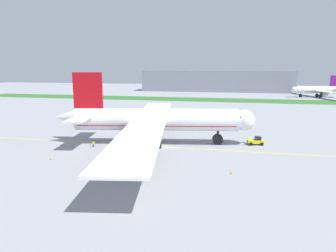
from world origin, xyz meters
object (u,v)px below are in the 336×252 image
at_px(traffic_cone_port_wing, 61,145).
at_px(parked_airliner_far_left, 317,90).
at_px(ground_crew_wingwalker_starboard, 93,143).
at_px(traffic_cone_near_nose, 231,172).
at_px(ground_crew_marshaller_front, 104,168).
at_px(service_truck_baggage_loader, 247,121).
at_px(airliner_foreground, 154,120).
at_px(traffic_cone_starboard_wing, 51,159).
at_px(pushback_tug, 256,141).
at_px(ground_crew_wingwalker_port, 107,153).

xyz_separation_m(traffic_cone_port_wing, parked_airliner_far_left, (99.33, 157.81, 4.79)).
bearing_deg(ground_crew_wingwalker_starboard, traffic_cone_near_nose, -19.62).
relative_size(ground_crew_marshaller_front, traffic_cone_near_nose, 3.04).
distance_m(traffic_cone_near_nose, traffic_cone_port_wing, 45.08).
bearing_deg(parked_airliner_far_left, service_truck_baggage_loader, -113.72).
bearing_deg(traffic_cone_port_wing, traffic_cone_near_nose, -14.99).
distance_m(airliner_foreground, service_truck_baggage_loader, 42.53).
xyz_separation_m(airliner_foreground, traffic_cone_starboard_wing, (-18.54, -18.89, -6.12)).
distance_m(ground_crew_wingwalker_starboard, parked_airliner_far_left, 181.35).
xyz_separation_m(pushback_tug, traffic_cone_port_wing, (-49.61, -12.32, -0.73)).
bearing_deg(traffic_cone_starboard_wing, ground_crew_marshaller_front, -19.81).
bearing_deg(airliner_foreground, ground_crew_wingwalker_starboard, -154.09).
relative_size(ground_crew_marshaller_front, traffic_cone_port_wing, 3.04).
bearing_deg(ground_crew_wingwalker_starboard, service_truck_baggage_loader, 45.95).
xyz_separation_m(ground_crew_wingwalker_port, parked_airliner_far_left, (83.34, 165.09, 4.03)).
relative_size(traffic_cone_near_nose, traffic_cone_port_wing, 1.00).
bearing_deg(traffic_cone_near_nose, parked_airliner_far_left, 71.78).
bearing_deg(service_truck_baggage_loader, traffic_cone_port_wing, -139.29).
height_order(pushback_tug, service_truck_baggage_loader, service_truck_baggage_loader).
bearing_deg(service_truck_baggage_loader, parked_airliner_far_left, 66.28).
bearing_deg(service_truck_baggage_loader, ground_crew_wingwalker_starboard, -134.05).
distance_m(ground_crew_wingwalker_starboard, traffic_cone_port_wing, 8.85).
xyz_separation_m(ground_crew_wingwalker_port, service_truck_baggage_loader, (32.23, 48.78, 0.39)).
xyz_separation_m(service_truck_baggage_loader, parked_airliner_far_left, (51.11, 116.31, 3.65)).
xyz_separation_m(traffic_cone_near_nose, parked_airliner_far_left, (55.79, 169.47, 4.79)).
bearing_deg(service_truck_baggage_loader, traffic_cone_near_nose, -95.03).
bearing_deg(ground_crew_marshaller_front, pushback_tug, 44.27).
distance_m(service_truck_baggage_loader, parked_airliner_far_left, 127.10).
xyz_separation_m(ground_crew_wingwalker_port, ground_crew_wingwalker_starboard, (-7.20, 8.01, -0.06)).
bearing_deg(traffic_cone_port_wing, traffic_cone_starboard_wing, -68.41).
bearing_deg(ground_crew_marshaller_front, parked_airliner_far_left, 65.50).
bearing_deg(airliner_foreground, traffic_cone_starboard_wing, -134.46).
relative_size(ground_crew_wingwalker_port, parked_airliner_far_left, 0.03).
distance_m(airliner_foreground, parked_airliner_far_left, 168.48).
xyz_separation_m(airliner_foreground, ground_crew_wingwalker_port, (-7.00, -14.91, -5.36)).
bearing_deg(ground_crew_wingwalker_port, pushback_tug, 30.25).
relative_size(pushback_tug, service_truck_baggage_loader, 1.23).
height_order(traffic_cone_near_nose, traffic_cone_starboard_wing, same).
height_order(ground_crew_marshaller_front, ground_crew_wingwalker_starboard, ground_crew_marshaller_front).
height_order(ground_crew_marshaller_front, traffic_cone_port_wing, ground_crew_marshaller_front).
relative_size(ground_crew_marshaller_front, traffic_cone_starboard_wing, 3.04).
bearing_deg(ground_crew_wingwalker_starboard, airliner_foreground, 25.91).
relative_size(airliner_foreground, service_truck_baggage_loader, 17.23).
relative_size(ground_crew_marshaller_front, parked_airliner_far_left, 0.03).
relative_size(ground_crew_wingwalker_starboard, service_truck_baggage_loader, 0.33).
distance_m(pushback_tug, ground_crew_marshaller_front, 41.68).
bearing_deg(service_truck_baggage_loader, traffic_cone_starboard_wing, -129.68).
relative_size(ground_crew_wingwalker_starboard, traffic_cone_starboard_wing, 2.79).
xyz_separation_m(ground_crew_marshaller_front, traffic_cone_near_nose, (23.79, 5.11, -0.79)).
xyz_separation_m(ground_crew_wingwalker_starboard, traffic_cone_near_nose, (34.76, -12.39, -0.70)).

